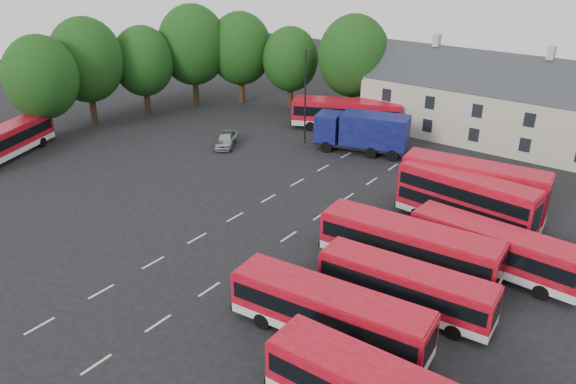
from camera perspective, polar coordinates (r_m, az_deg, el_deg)
name	(u,v)px	position (r m, az deg, el deg)	size (l,w,h in m)	color
ground	(217,227)	(41.04, -7.24, -3.57)	(140.00, 140.00, 0.00)	black
lane_markings	(261,226)	(40.86, -2.76, -3.51)	(5.15, 33.80, 0.01)	beige
treeline	(197,57)	(65.76, -9.25, 13.41)	(29.92, 32.59, 12.01)	black
terrace_houses	(540,112)	(58.92, 24.20, 7.39)	(35.70, 7.13, 10.06)	beige
bus_row_b	(329,310)	(29.46, 4.21, -11.88)	(10.86, 3.44, 3.02)	silver
bus_row_c	(405,284)	(32.18, 11.85, -9.18)	(10.00, 2.98, 2.79)	silver
bus_row_d	(409,244)	(35.65, 12.15, -5.18)	(11.29, 3.33, 3.15)	silver
bus_row_e	(495,246)	(37.09, 20.27, -5.20)	(10.65, 3.06, 2.97)	silver
bus_dd_south	(466,199)	(41.57, 17.63, -0.67)	(10.03, 3.17, 4.05)	silver
bus_dd_north	(473,187)	(43.43, 18.30, 0.51)	(10.54, 3.48, 4.24)	silver
bus_west	(6,140)	(58.87, -26.70, 4.76)	(6.10, 10.72, 2.99)	silver
bus_north	(347,112)	(60.83, 5.99, 8.07)	(11.58, 7.23, 3.26)	silver
box_truck	(363,131)	(54.37, 7.63, 6.16)	(9.22, 4.97, 3.85)	black
silver_car	(226,139)	(56.31, -6.28, 5.34)	(1.70, 4.23, 1.44)	#A7AAAF
lamppost	(305,94)	(55.70, 1.78, 9.89)	(0.65, 0.34, 9.40)	black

